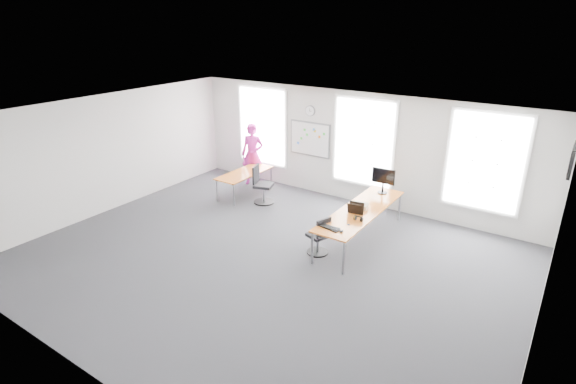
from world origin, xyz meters
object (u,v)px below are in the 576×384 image
Objects in this scene: desk_right at (361,212)px; desk_left at (245,174)px; keyboard at (330,228)px; chair_left at (262,187)px; monitor at (383,178)px; person at (253,154)px; headphones at (358,219)px; chair_right at (319,238)px.

desk_right reaches higher than desk_left.
desk_left is 4.12× the size of keyboard.
chair_left is (-3.20, 0.55, -0.25)m from desk_right.
chair_left is at bearing -170.04° from monitor.
person reaches higher than headphones.
monitor is (3.95, 0.43, 0.53)m from desk_left.
chair_right is at bearing -27.39° from desk_left.
desk_left is 3.95m from chair_right.
chair_right is at bearing -102.67° from monitor.
person reaches higher than desk_left.
headphones reaches higher than keyboard.
person is 4.32m from monitor.
person is (-3.86, 2.64, 0.54)m from chair_right.
chair_left reaches higher than chair_right.
headphones is at bearing -70.80° from desk_right.
desk_right is 16.48× the size of headphones.
desk_right is 3.26m from chair_left.
person reaches higher than keyboard.
chair_left reaches higher than desk_left.
desk_right is 3.60× the size of chair_right.
desk_left is at bearing -175.19° from monitor.
person is at bearing 157.46° from keyboard.
desk_right is 4.59m from person.
keyboard is (0.33, -0.17, 0.39)m from chair_right.
chair_right is (3.50, -1.81, -0.23)m from desk_left.
person is at bearing 159.80° from desk_right.
person is at bearing 163.48° from headphones.
chair_right is at bearing -138.65° from chair_left.
desk_left is 9.56× the size of headphones.
chair_right is 2.41m from monitor.
desk_left is 0.79m from chair_left.
keyboard is at bearing -94.18° from monitor.
headphones is at bearing 75.05° from keyboard.
monitor is (0.45, 2.25, 0.76)m from chair_right.
person is 2.93× the size of monitor.
desk_left is at bearing 163.96° from keyboard.
chair_left is 2.37× the size of keyboard.
chair_right reaches higher than desk_left.
desk_right is at bearing 95.73° from keyboard.
desk_right is at bearing -10.86° from desk_left.
monitor reaches higher than desk_right.
desk_left is 1.74× the size of chair_left.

